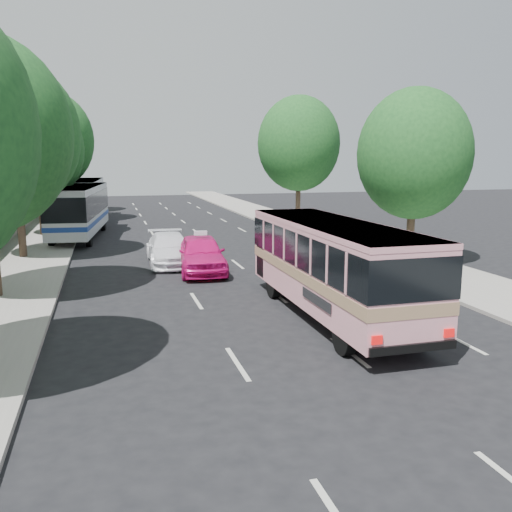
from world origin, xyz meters
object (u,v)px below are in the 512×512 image
object	(u,v)px
tour_coach_front	(80,207)
pink_bus	(332,259)
pink_taxi	(201,254)
white_pickup	(169,249)
tour_coach_rear	(85,196)

from	to	relation	value
tour_coach_front	pink_bus	bearing A→B (deg)	-61.82
pink_taxi	white_pickup	size ratio (longest dim) A/B	0.98
white_pickup	tour_coach_rear	world-z (taller)	tour_coach_rear
pink_bus	white_pickup	xyz separation A→B (m)	(-3.78, 9.97, -1.12)
tour_coach_front	tour_coach_rear	distance (m)	9.52
pink_bus	white_pickup	world-z (taller)	pink_bus
pink_bus	tour_coach_front	size ratio (longest dim) A/B	0.85
pink_bus	pink_taxi	size ratio (longest dim) A/B	1.95
pink_bus	tour_coach_rear	bearing A→B (deg)	105.21
pink_bus	white_pickup	bearing A→B (deg)	110.67
tour_coach_front	tour_coach_rear	size ratio (longest dim) A/B	1.00
tour_coach_front	pink_taxi	bearing A→B (deg)	-60.16
tour_coach_rear	pink_taxi	bearing A→B (deg)	-72.84
white_pickup	tour_coach_front	bearing A→B (deg)	114.35
pink_bus	pink_taxi	xyz separation A→B (m)	(-2.70, 7.71, -1.02)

